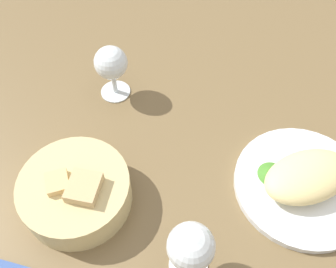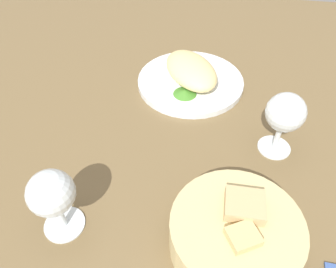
{
  "view_description": "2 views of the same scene",
  "coord_description": "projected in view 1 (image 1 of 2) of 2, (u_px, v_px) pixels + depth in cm",
  "views": [
    {
      "loc": [
        -0.66,
        36.6,
        60.42
      ],
      "look_at": [
        8.01,
        -2.93,
        4.01
      ],
      "focal_mm": 40.06,
      "sensor_mm": 36.0,
      "label": 1
    },
    {
      "loc": [
        44.86,
        5.97,
        46.23
      ],
      "look_at": [
        5.53,
        -0.77,
        5.97
      ],
      "focal_mm": 35.11,
      "sensor_mm": 36.0,
      "label": 2
    }
  ],
  "objects": [
    {
      "name": "bread_basket",
      "position": [
        76.0,
        192.0,
        0.63
      ],
      "size": [
        18.73,
        18.73,
        7.88
      ],
      "color": "tan",
      "rests_on": "ground_plane"
    },
    {
      "name": "wine_glass_far",
      "position": [
        191.0,
        248.0,
        0.53
      ],
      "size": [
        6.95,
        6.95,
        12.54
      ],
      "color": "silver",
      "rests_on": "ground_plane"
    },
    {
      "name": "lettuce_garnish",
      "position": [
        272.0,
        172.0,
        0.67
      ],
      "size": [
        5.16,
        5.16,
        1.01
      ],
      "primitive_type": "cone",
      "color": "#42802A",
      "rests_on": "plate"
    },
    {
      "name": "ground_plane",
      "position": [
        206.0,
        169.0,
        0.71
      ],
      "size": [
        140.0,
        140.0,
        2.0
      ],
      "primitive_type": "cube",
      "color": "brown"
    },
    {
      "name": "wine_glass_near",
      "position": [
        111.0,
        65.0,
        0.74
      ],
      "size": [
        6.76,
        6.76,
        12.0
      ],
      "color": "silver",
      "rests_on": "ground_plane"
    },
    {
      "name": "plate",
      "position": [
        302.0,
        185.0,
        0.67
      ],
      "size": [
        24.34,
        24.34,
        1.4
      ],
      "primitive_type": "cylinder",
      "color": "silver",
      "rests_on": "ground_plane"
    },
    {
      "name": "omelette",
      "position": [
        308.0,
        176.0,
        0.64
      ],
      "size": [
        18.86,
        17.18,
        4.98
      ],
      "primitive_type": "ellipsoid",
      "rotation": [
        0.0,
        0.0,
        0.6
      ],
      "color": "#E8D189",
      "rests_on": "plate"
    }
  ]
}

